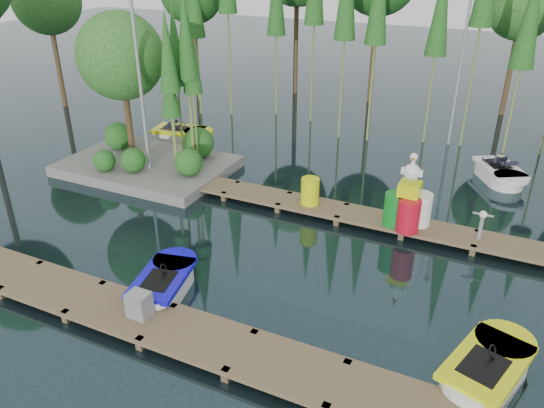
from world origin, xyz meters
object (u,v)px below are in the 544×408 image
at_px(drum_cluster, 408,206).
at_px(utility_cabinet, 139,305).
at_px(boat_yellow_far, 180,135).
at_px(yellow_barrel, 310,191).
at_px(boat_blue, 164,284).
at_px(island, 137,86).

bearing_deg(drum_cluster, utility_cabinet, -123.62).
relative_size(boat_yellow_far, yellow_barrel, 3.37).
bearing_deg(yellow_barrel, utility_cabinet, -101.07).
xyz_separation_m(boat_yellow_far, utility_cabinet, (6.27, -10.81, 0.30)).
distance_m(boat_blue, boat_yellow_far, 11.23).
relative_size(boat_blue, boat_yellow_far, 0.91).
bearing_deg(boat_yellow_far, boat_blue, -46.11).
bearing_deg(boat_yellow_far, drum_cluster, -8.37).
relative_size(island, boat_blue, 2.49).
height_order(boat_blue, yellow_barrel, yellow_barrel).
height_order(utility_cabinet, drum_cluster, drum_cluster).
bearing_deg(yellow_barrel, boat_yellow_far, 153.51).
bearing_deg(yellow_barrel, drum_cluster, -2.92).
relative_size(boat_yellow_far, drum_cluster, 1.29).
bearing_deg(boat_blue, utility_cabinet, -89.13).
bearing_deg(yellow_barrel, island, 173.74).
bearing_deg(drum_cluster, yellow_barrel, 177.08).
distance_m(island, boat_yellow_far, 4.20).
distance_m(yellow_barrel, drum_cluster, 3.19).
bearing_deg(island, drum_cluster, -5.24).
bearing_deg(island, boat_yellow_far, 98.17).
xyz_separation_m(island, drum_cluster, (10.38, -0.95, -2.20)).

